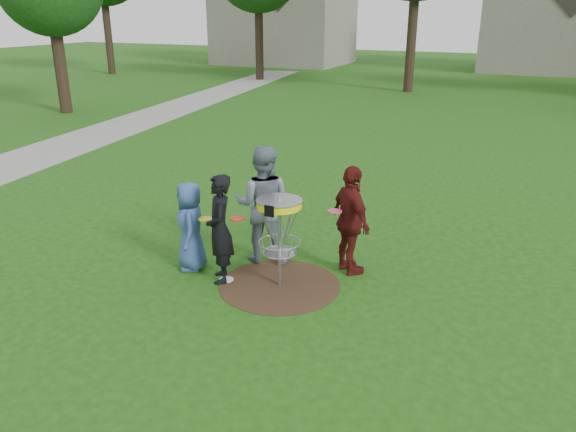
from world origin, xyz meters
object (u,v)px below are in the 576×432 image
at_px(player_blue, 191,226).
at_px(disc_golf_basket, 279,221).
at_px(player_maroon, 351,221).
at_px(player_grey, 263,204).
at_px(player_black, 220,229).

relative_size(player_blue, disc_golf_basket, 1.02).
bearing_deg(player_maroon, disc_golf_basket, 91.19).
bearing_deg(player_grey, player_black, 59.77).
xyz_separation_m(player_grey, disc_golf_basket, (0.64, -0.75, 0.07)).
bearing_deg(disc_golf_basket, player_maroon, 47.90).
xyz_separation_m(player_blue, player_grey, (0.88, 0.75, 0.24)).
xyz_separation_m(player_maroon, disc_golf_basket, (-0.79, -0.87, 0.17)).
bearing_deg(disc_golf_basket, player_black, -168.27).
bearing_deg(disc_golf_basket, player_grey, 130.54).
bearing_deg(player_black, disc_golf_basket, 68.54).
height_order(player_black, player_grey, player_grey).
distance_m(player_maroon, disc_golf_basket, 1.18).
relative_size(player_maroon, disc_golf_basket, 1.23).
distance_m(player_blue, player_black, 0.67).
relative_size(player_black, player_grey, 0.87).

